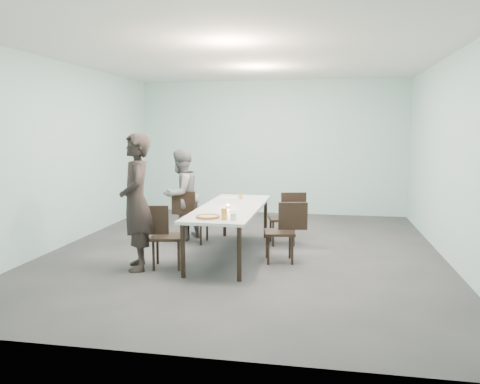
% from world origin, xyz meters
% --- Properties ---
extents(ground, '(7.00, 7.00, 0.00)m').
position_xyz_m(ground, '(0.00, 0.00, 0.00)').
color(ground, '#333335').
rests_on(ground, ground).
extents(room_shell, '(6.02, 7.02, 3.01)m').
position_xyz_m(room_shell, '(0.00, 0.00, 2.03)').
color(room_shell, '#ACD8D4').
rests_on(room_shell, ground).
extents(table, '(0.93, 2.61, 0.75)m').
position_xyz_m(table, '(-0.18, -0.24, 0.69)').
color(table, white).
rests_on(table, ground).
extents(chair_near_left, '(0.64, 0.49, 0.87)m').
position_xyz_m(chair_near_left, '(-0.99, -1.06, 0.50)').
color(chair_near_left, black).
rests_on(chair_near_left, ground).
extents(chair_far_left, '(0.62, 0.45, 0.87)m').
position_xyz_m(chair_far_left, '(-1.02, 0.43, 0.50)').
color(chair_far_left, black).
rests_on(chair_far_left, ground).
extents(chair_near_right, '(0.64, 0.49, 0.87)m').
position_xyz_m(chair_near_right, '(0.67, -0.47, 0.50)').
color(chair_near_right, black).
rests_on(chair_near_right, ground).
extents(chair_far_right, '(0.65, 0.51, 0.87)m').
position_xyz_m(chair_far_right, '(0.61, 0.60, 0.50)').
color(chair_far_right, black).
rests_on(chair_far_right, ground).
extents(diner_near, '(0.69, 0.80, 1.86)m').
position_xyz_m(diner_near, '(-1.29, -1.18, 0.93)').
color(diner_near, black).
rests_on(diner_near, ground).
extents(diner_far, '(0.87, 0.95, 1.58)m').
position_xyz_m(diner_far, '(-1.23, 0.60, 0.79)').
color(diner_far, gray).
rests_on(diner_far, ground).
extents(pizza, '(0.34, 0.34, 0.04)m').
position_xyz_m(pizza, '(-0.28, -1.23, 0.77)').
color(pizza, white).
rests_on(pizza, table).
extents(side_plate, '(0.18, 0.18, 0.01)m').
position_xyz_m(side_plate, '(-0.12, -0.69, 0.76)').
color(side_plate, white).
rests_on(side_plate, table).
extents(beer_glass, '(0.08, 0.08, 0.15)m').
position_xyz_m(beer_glass, '(-0.05, -1.29, 0.82)').
color(beer_glass, orange).
rests_on(beer_glass, table).
extents(water_tumbler, '(0.08, 0.08, 0.09)m').
position_xyz_m(water_tumbler, '(0.07, -1.29, 0.80)').
color(water_tumbler, silver).
rests_on(water_tumbler, table).
extents(tealight, '(0.06, 0.06, 0.05)m').
position_xyz_m(tealight, '(-0.20, -0.38, 0.77)').
color(tealight, silver).
rests_on(tealight, table).
extents(amber_tumbler, '(0.07, 0.07, 0.08)m').
position_xyz_m(amber_tumbler, '(-0.16, 0.53, 0.79)').
color(amber_tumbler, orange).
rests_on(amber_tumbler, table).
extents(menu, '(0.30, 0.22, 0.01)m').
position_xyz_m(menu, '(-0.37, 0.63, 0.75)').
color(menu, silver).
rests_on(menu, table).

